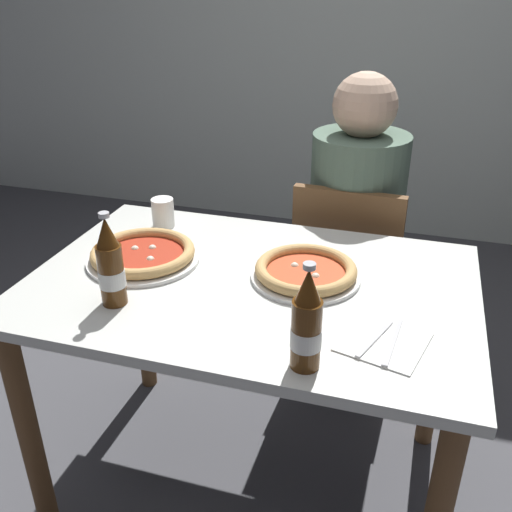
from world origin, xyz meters
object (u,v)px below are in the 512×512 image
chair_behind_table (348,273)px  beer_bottle_left (111,266)px  beer_bottle_center (307,325)px  napkin_with_cutlery (384,341)px  diner_seated (353,244)px  dining_table_main (251,316)px  paper_cup (163,213)px  pizza_margherita_near (306,271)px  pizza_marinara_far (143,254)px

chair_behind_table → beer_bottle_left: bearing=61.9°
beer_bottle_center → napkin_with_cutlery: size_ratio=1.13×
chair_behind_table → beer_bottle_left: size_ratio=3.44×
beer_bottle_left → diner_seated: bearing=60.3°
dining_table_main → paper_cup: bearing=145.2°
beer_bottle_center → paper_cup: 0.84m
diner_seated → napkin_with_cutlery: (0.17, -0.85, 0.17)m
diner_seated → beer_bottle_center: size_ratio=4.89×
beer_bottle_left → pizza_margherita_near: bearing=31.1°
chair_behind_table → pizza_margherita_near: bearing=87.2°
pizza_margherita_near → beer_bottle_left: (-0.44, -0.26, 0.08)m
pizza_marinara_far → beer_bottle_left: (0.04, -0.23, 0.08)m
diner_seated → beer_bottle_center: diner_seated is taller
napkin_with_cutlery → beer_bottle_left: bearing=-178.2°
pizza_margherita_near → beer_bottle_left: beer_bottle_left is taller
pizza_margherita_near → dining_table_main: bearing=-158.6°
dining_table_main → chair_behind_table: size_ratio=1.41×
dining_table_main → pizza_marinara_far: 0.36m
dining_table_main → pizza_margherita_near: bearing=21.4°
dining_table_main → beer_bottle_center: 0.45m
beer_bottle_center → chair_behind_table: bearing=91.5°
diner_seated → pizza_margherita_near: bearing=-95.5°
dining_table_main → pizza_marinara_far: size_ratio=3.68×
pizza_margherita_near → napkin_with_cutlery: 0.34m
chair_behind_table → paper_cup: bearing=33.8°
chair_behind_table → pizza_margherita_near: chair_behind_table is taller
beer_bottle_center → paper_cup: (-0.60, 0.59, -0.06)m
pizza_margherita_near → napkin_with_cutlery: size_ratio=1.37×
paper_cup → pizza_marinara_far: bearing=-78.6°
dining_table_main → beer_bottle_left: bearing=-144.9°
pizza_margherita_near → beer_bottle_center: size_ratio=1.22×
diner_seated → beer_bottle_left: 1.04m
dining_table_main → paper_cup: size_ratio=12.63×
dining_table_main → pizza_margherita_near: size_ratio=3.99×
pizza_marinara_far → paper_cup: size_ratio=3.43×
diner_seated → pizza_marinara_far: (-0.53, -0.64, 0.19)m
chair_behind_table → dining_table_main: bearing=75.1°
beer_bottle_left → napkin_with_cutlery: (0.67, 0.02, -0.10)m
beer_bottle_left → beer_bottle_center: bearing=-12.3°
chair_behind_table → napkin_with_cutlery: chair_behind_table is taller
chair_behind_table → paper_cup: 0.74m
dining_table_main → diner_seated: (0.20, 0.66, -0.05)m
pizza_margherita_near → pizza_marinara_far: 0.47m
chair_behind_table → napkin_with_cutlery: bearing=105.5°
chair_behind_table → pizza_marinara_far: chair_behind_table is taller
dining_table_main → napkin_with_cutlery: (0.37, -0.19, 0.12)m
diner_seated → dining_table_main: bearing=-106.8°
dining_table_main → paper_cup: paper_cup is taller
dining_table_main → napkin_with_cutlery: napkin_with_cutlery is taller
diner_seated → paper_cup: bearing=-145.7°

